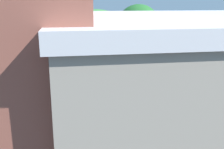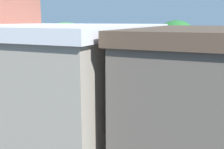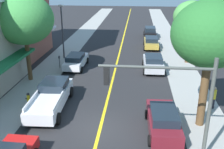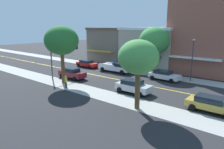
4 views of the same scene
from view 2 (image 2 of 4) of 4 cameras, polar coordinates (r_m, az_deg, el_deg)
ground_plane at (r=27.56m, az=13.36°, el=-5.24°), size 140.00×140.00×0.00m
sidewalk_left at (r=21.31m, az=10.02°, el=-10.16°), size 3.20×126.00×0.01m
sidewalk_right at (r=34.00m, az=15.42°, el=-2.13°), size 3.20×126.00×0.01m
road_centerline_stripe at (r=27.56m, az=13.36°, el=-5.23°), size 0.20×126.00×0.00m
brick_apartment_block at (r=15.66m, az=-13.16°, el=-3.56°), size 12.44×10.90×7.64m
street_tree_left_near at (r=22.24m, az=-9.83°, el=5.49°), size 5.13×5.13×7.73m
street_tree_right_corner at (r=38.79m, az=-5.69°, el=7.34°), size 3.80×3.80×6.65m
street_tree_left_far at (r=32.96m, az=13.73°, el=7.92°), size 4.64×4.64×7.92m
fire_hydrant at (r=22.78m, az=3.07°, el=-7.41°), size 0.44×0.24×0.85m
parking_meter at (r=26.52m, az=-13.64°, el=-4.01°), size 0.12×0.18×1.28m
traffic_light_mast at (r=30.34m, az=19.27°, el=3.18°), size 5.56×0.32×5.55m
street_lamp at (r=27.77m, az=-20.18°, el=2.51°), size 0.70×0.36×6.09m
gold_sedan_right_curb at (r=39.49m, az=-15.57°, el=0.88°), size 1.99×4.57×1.47m
black_sedan_right_curb at (r=43.75m, az=-21.92°, el=1.57°), size 1.93×4.61×1.63m
white_sedan_left_curb at (r=28.00m, az=-11.97°, el=-3.28°), size 1.99×4.60×1.44m
maroon_sedan_right_curb at (r=31.07m, az=14.60°, el=-1.80°), size 2.11×4.63×1.60m
silver_sedan_right_curb at (r=34.51m, az=-4.22°, el=-0.15°), size 2.16×4.33×1.57m
white_pickup_truck at (r=24.26m, az=5.79°, el=-5.10°), size 2.48×6.23×1.73m
pedestrian_yellow_shirt at (r=35.42m, az=10.02°, el=0.14°), size 0.30×0.30×1.68m
pedestrian_blue_shirt at (r=20.16m, az=11.98°, el=-8.97°), size 0.34×0.34×1.61m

